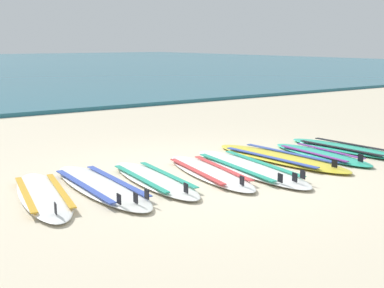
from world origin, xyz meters
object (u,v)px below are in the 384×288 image
object	(u,v)px
surfboard_4	(248,167)
surfboard_0	(43,195)
surfboard_2	(154,179)
surfboard_1	(100,186)
surfboard_6	(321,154)
surfboard_7	(347,149)
surfboard_3	(209,172)
surfboard_5	(280,158)

from	to	relation	value
surfboard_4	surfboard_0	bearing A→B (deg)	173.06
surfboard_2	surfboard_1	bearing A→B (deg)	172.12
surfboard_1	surfboard_4	bearing A→B (deg)	-8.48
surfboard_0	surfboard_4	bearing A→B (deg)	-6.94
surfboard_1	surfboard_2	world-z (taller)	same
surfboard_1	surfboard_6	distance (m)	3.59
surfboard_2	surfboard_4	bearing A→B (deg)	-8.78
surfboard_1	surfboard_7	distance (m)	4.27
surfboard_7	surfboard_6	bearing A→B (deg)	-175.09
surfboard_6	surfboard_1	bearing A→B (deg)	175.07
surfboard_4	surfboard_3	bearing A→B (deg)	169.91
surfboard_2	surfboard_5	world-z (taller)	same
surfboard_0	surfboard_7	world-z (taller)	same
surfboard_1	surfboard_2	distance (m)	0.70
surfboard_5	surfboard_6	distance (m)	0.71
surfboard_3	surfboard_6	size ratio (longest dim) A/B	1.13
surfboard_5	surfboard_7	bearing A→B (deg)	-5.83
surfboard_5	surfboard_6	world-z (taller)	same
surfboard_5	surfboard_6	xyz separation A→B (m)	(0.69, -0.20, 0.00)
surfboard_0	surfboard_7	bearing A→B (deg)	-3.19
surfboard_4	surfboard_5	world-z (taller)	same
surfboard_4	surfboard_6	world-z (taller)	same
surfboard_1	surfboard_3	world-z (taller)	same
surfboard_6	surfboard_5	bearing A→B (deg)	163.78
surfboard_6	surfboard_7	distance (m)	0.69
surfboard_3	surfboard_4	size ratio (longest dim) A/B	0.86
surfboard_5	surfboard_7	distance (m)	1.38
surfboard_1	surfboard_7	world-z (taller)	same
surfboard_7	surfboard_0	bearing A→B (deg)	176.81
surfboard_0	surfboard_1	world-z (taller)	same
surfboard_4	surfboard_5	bearing A→B (deg)	14.31
surfboard_4	surfboard_7	distance (m)	2.17
surfboard_6	surfboard_7	world-z (taller)	same
surfboard_3	surfboard_7	bearing A→B (deg)	-0.92
surfboard_4	surfboard_5	xyz separation A→B (m)	(0.80, 0.20, -0.00)
surfboard_0	surfboard_4	world-z (taller)	same
surfboard_0	surfboard_3	world-z (taller)	same
surfboard_1	surfboard_0	bearing A→B (deg)	177.74
surfboard_0	surfboard_4	xyz separation A→B (m)	(2.79, -0.34, 0.00)
surfboard_3	surfboard_5	xyz separation A→B (m)	(1.40, 0.10, -0.00)
surfboard_3	surfboard_4	bearing A→B (deg)	-10.09
surfboard_2	surfboard_7	world-z (taller)	same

